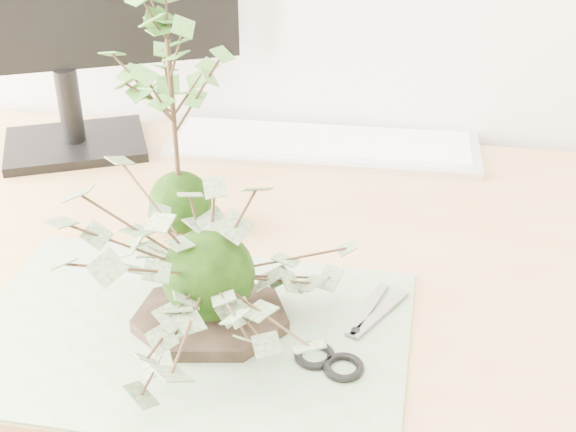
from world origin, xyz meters
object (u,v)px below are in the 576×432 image
(ivy_kokedama, at_px, (206,237))
(desk, at_px, (235,297))
(maple_kokedama, at_px, (169,55))
(keyboard, at_px, (323,145))

(ivy_kokedama, bearing_deg, desk, 95.54)
(ivy_kokedama, distance_m, maple_kokedama, 0.25)
(ivy_kokedama, bearing_deg, maple_kokedama, 114.96)
(ivy_kokedama, relative_size, keyboard, 0.71)
(maple_kokedama, relative_size, keyboard, 0.69)
(maple_kokedama, height_order, keyboard, maple_kokedama)
(keyboard, bearing_deg, ivy_kokedama, -99.79)
(maple_kokedama, bearing_deg, ivy_kokedama, -65.04)
(maple_kokedama, bearing_deg, desk, -15.55)
(desk, xyz_separation_m, maple_kokedama, (-0.07, 0.02, 0.33))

